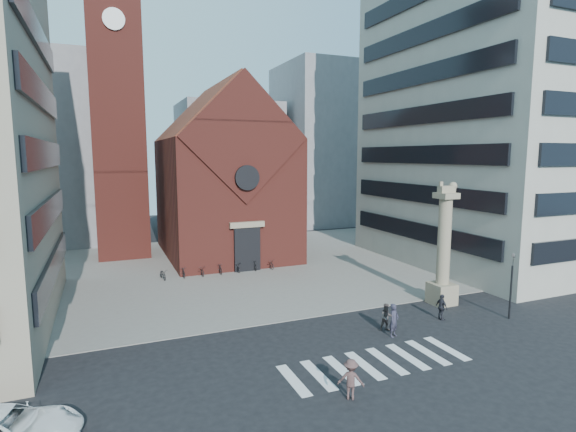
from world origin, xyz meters
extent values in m
plane|color=black|center=(0.00, 0.00, 0.00)|extent=(120.00, 120.00, 0.00)
cube|color=gray|center=(0.00, 19.00, 0.03)|extent=(46.00, 30.00, 0.05)
cube|color=maroon|center=(0.00, 25.00, 6.00)|extent=(12.00, 16.00, 12.00)
cube|color=brown|center=(0.00, 25.40, 12.00)|extent=(12.00, 15.40, 12.00)
cube|color=maroon|center=(0.00, 17.05, 12.00)|extent=(11.76, 0.50, 11.76)
cylinder|color=black|center=(0.00, 16.60, 8.50)|extent=(2.20, 0.30, 2.20)
cube|color=black|center=(0.00, 16.85, 2.00)|extent=(2.40, 0.30, 4.00)
cube|color=gray|center=(0.00, 16.80, 4.30)|extent=(3.20, 0.40, 0.50)
cube|color=maroon|center=(-10.00, 28.00, 15.00)|extent=(5.00, 5.00, 30.00)
cylinder|color=white|center=(-10.00, 25.40, 23.00)|extent=(2.00, 0.20, 2.00)
cube|color=#A8A598|center=(24.00, 12.00, 16.00)|extent=(18.00, 22.00, 32.00)
cube|color=gray|center=(-20.00, 40.00, 11.00)|extent=(16.00, 14.00, 22.00)
cube|color=gray|center=(6.00, 45.00, 9.00)|extent=(14.00, 12.00, 18.00)
cube|color=gray|center=(22.00, 42.00, 12.00)|extent=(16.00, 14.00, 24.00)
cube|color=gray|center=(10.00, 3.00, 0.75)|extent=(1.60, 1.60, 1.50)
cylinder|color=gray|center=(10.00, 3.00, 4.50)|extent=(0.90, 0.90, 6.00)
cube|color=gray|center=(10.00, 3.00, 7.70)|extent=(1.30, 1.30, 0.40)
cube|color=gray|center=(10.00, 3.00, 8.10)|extent=(1.20, 0.50, 0.55)
sphere|color=gray|center=(10.55, 3.00, 8.35)|extent=(0.56, 0.56, 0.56)
cube|color=gray|center=(9.50, 3.00, 8.50)|extent=(0.25, 0.15, 0.35)
cylinder|color=black|center=(12.00, -1.00, 1.75)|extent=(0.12, 0.12, 3.50)
imported|color=black|center=(12.00, -1.00, 3.90)|extent=(0.13, 0.16, 0.80)
imported|color=white|center=(-15.50, -3.59, 0.73)|extent=(5.74, 3.84, 1.46)
imported|color=#2D2A3B|center=(3.41, -0.52, 0.98)|extent=(0.85, 0.73, 1.95)
imported|color=#544543|center=(3.53, 0.38, 0.83)|extent=(0.95, 0.82, 1.66)
imported|color=#2A2A32|center=(7.82, 0.51, 0.84)|extent=(0.41, 0.98, 1.68)
imported|color=#503735|center=(-2.34, -5.41, 0.89)|extent=(1.32, 1.18, 1.78)
imported|color=black|center=(-7.42, 16.96, 0.48)|extent=(0.80, 1.70, 0.86)
imported|color=black|center=(-5.82, 16.96, 0.53)|extent=(0.68, 1.64, 0.96)
imported|color=black|center=(-4.23, 16.96, 0.48)|extent=(0.80, 1.70, 0.86)
imported|color=black|center=(-2.63, 16.96, 0.53)|extent=(0.68, 1.64, 0.96)
imported|color=black|center=(-1.03, 16.96, 0.48)|extent=(0.80, 1.70, 0.86)
imported|color=black|center=(0.57, 16.96, 0.53)|extent=(0.68, 1.64, 0.96)
imported|color=black|center=(2.16, 16.96, 0.48)|extent=(0.80, 1.70, 0.86)
camera|label=1|loc=(-11.82, -21.16, 10.44)|focal=28.00mm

